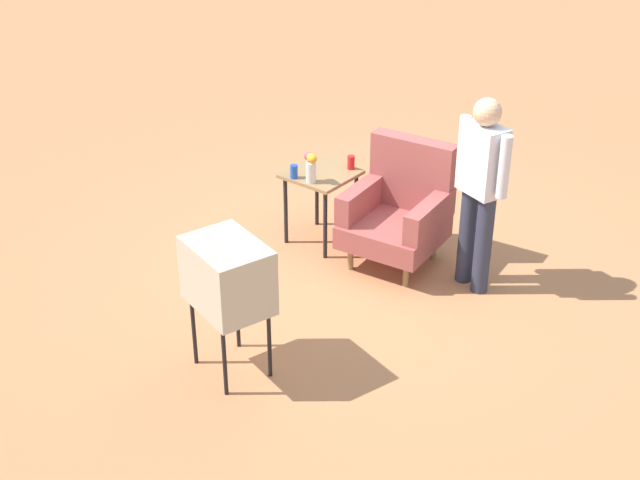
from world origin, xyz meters
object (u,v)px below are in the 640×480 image
at_px(soda_can_red, 351,162).
at_px(flower_vase, 311,166).
at_px(tv_on_stand, 228,276).
at_px(person_standing, 480,183).
at_px(armchair, 400,208).
at_px(side_table, 321,183).
at_px(soda_can_blue, 294,171).

bearing_deg(soda_can_red, flower_vase, -103.42).
bearing_deg(soda_can_red, tv_on_stand, -75.92).
distance_m(tv_on_stand, person_standing, 2.22).
bearing_deg(person_standing, soda_can_red, 177.53).
relative_size(armchair, side_table, 1.56).
bearing_deg(soda_can_red, side_table, -125.06).
relative_size(soda_can_blue, flower_vase, 0.46).
xyz_separation_m(armchair, side_table, (-0.74, -0.15, 0.08)).
xyz_separation_m(armchair, soda_can_red, (-0.58, 0.08, 0.24)).
relative_size(side_table, person_standing, 0.41).
xyz_separation_m(armchair, tv_on_stand, (-0.05, -2.06, 0.28)).
height_order(tv_on_stand, soda_can_red, tv_on_stand).
distance_m(soda_can_red, flower_vase, 0.46).
height_order(armchair, tv_on_stand, armchair).
distance_m(person_standing, flower_vase, 1.46).
distance_m(tv_on_stand, soda_can_red, 2.20).
bearing_deg(armchair, tv_on_stand, -91.26).
bearing_deg(flower_vase, side_table, 104.66).
bearing_deg(person_standing, side_table, -173.34).
relative_size(armchair, flower_vase, 4.00).
bearing_deg(flower_vase, soda_can_red, 76.58).
relative_size(tv_on_stand, soda_can_red, 8.44).
height_order(armchair, person_standing, person_standing).
distance_m(armchair, flower_vase, 0.84).
xyz_separation_m(soda_can_blue, flower_vase, (0.17, 0.02, 0.09)).
xyz_separation_m(armchair, flower_vase, (-0.68, -0.36, 0.33)).
xyz_separation_m(person_standing, soda_can_blue, (-1.58, -0.40, -0.20)).
bearing_deg(tv_on_stand, side_table, 110.02).
distance_m(side_table, person_standing, 1.52).
relative_size(soda_can_red, flower_vase, 0.46).
height_order(armchair, side_table, armchair).
bearing_deg(tv_on_stand, person_standing, 69.66).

